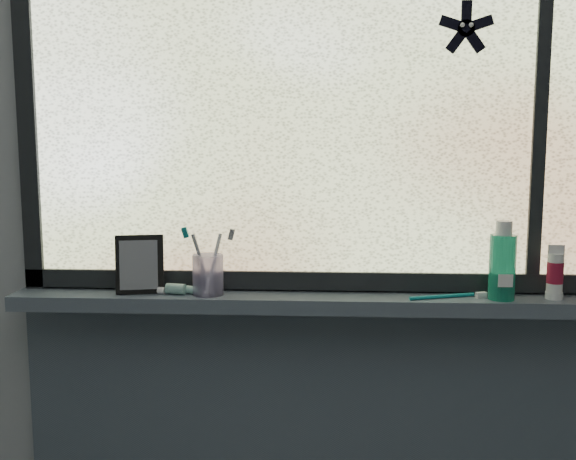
{
  "coord_description": "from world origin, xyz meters",
  "views": [
    {
      "loc": [
        0.03,
        -0.46,
        1.42
      ],
      "look_at": [
        -0.05,
        1.05,
        1.22
      ],
      "focal_mm": 40.0,
      "sensor_mm": 36.0,
      "label": 1
    }
  ],
  "objects_px": {
    "vanity_mirror": "(140,264)",
    "toothbrush_cup": "(208,275)",
    "mouthwash_bottle": "(503,260)",
    "cream_tube": "(555,270)"
  },
  "relations": [
    {
      "from": "vanity_mirror",
      "to": "toothbrush_cup",
      "type": "xyz_separation_m",
      "value": [
        0.19,
        -0.01,
        -0.03
      ]
    },
    {
      "from": "vanity_mirror",
      "to": "toothbrush_cup",
      "type": "bearing_deg",
      "value": -14.25
    },
    {
      "from": "mouthwash_bottle",
      "to": "cream_tube",
      "type": "height_order",
      "value": "mouthwash_bottle"
    },
    {
      "from": "vanity_mirror",
      "to": "mouthwash_bottle",
      "type": "bearing_deg",
      "value": -12.93
    },
    {
      "from": "vanity_mirror",
      "to": "cream_tube",
      "type": "height_order",
      "value": "vanity_mirror"
    },
    {
      "from": "vanity_mirror",
      "to": "mouthwash_bottle",
      "type": "xyz_separation_m",
      "value": [
        0.96,
        -0.02,
        0.02
      ]
    },
    {
      "from": "toothbrush_cup",
      "to": "mouthwash_bottle",
      "type": "height_order",
      "value": "mouthwash_bottle"
    },
    {
      "from": "cream_tube",
      "to": "toothbrush_cup",
      "type": "bearing_deg",
      "value": -179.85
    },
    {
      "from": "vanity_mirror",
      "to": "mouthwash_bottle",
      "type": "relative_size",
      "value": 0.94
    },
    {
      "from": "vanity_mirror",
      "to": "mouthwash_bottle",
      "type": "height_order",
      "value": "mouthwash_bottle"
    }
  ]
}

